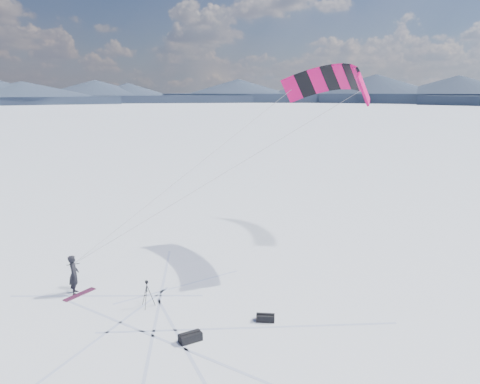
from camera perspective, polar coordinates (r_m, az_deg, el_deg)
name	(u,v)px	position (r m, az deg, el deg)	size (l,w,h in m)	color
ground	(131,319)	(19.79, -13.10, -14.88)	(1800.00, 1800.00, 0.00)	white
horizon_hills	(127,245)	(18.59, -13.57, -6.28)	(704.00, 705.94, 8.04)	#181E34
snow_tracks	(140,318)	(19.83, -12.14, -14.77)	(17.62, 10.25, 0.01)	#ABB6D7
snowkiter	(75,293)	(22.74, -19.43, -11.57)	(0.66, 0.43, 1.80)	black
snowboard	(80,294)	(22.52, -18.96, -11.72)	(1.60, 0.30, 0.04)	maroon
tripod	(147,290)	(20.36, -11.28, -11.64)	(0.53, 0.59, 1.17)	black
gear_bag_a	(190,337)	(17.86, -6.07, -17.19)	(0.89, 0.54, 0.37)	black
gear_bag_b	(265,318)	(19.15, 3.11, -15.05)	(0.80, 0.63, 0.33)	black
power_kite	(333,83)	(26.33, 11.28, 12.94)	(15.13, 6.89, 8.96)	#D00656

